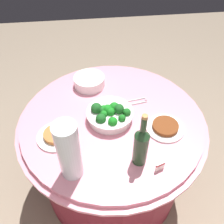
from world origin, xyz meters
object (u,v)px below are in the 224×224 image
at_px(wine_bottle, 141,145).
at_px(food_plate_peanuts, 56,135).
at_px(food_plate_stir_fry, 165,127).
at_px(serving_tongs, 135,102).
at_px(plate_stack, 89,81).
at_px(decorative_fruit_vase, 69,154).
at_px(broccoli_bowl, 110,114).
at_px(label_placard_front, 160,166).

height_order(wine_bottle, food_plate_peanuts, wine_bottle).
xyz_separation_m(wine_bottle, food_plate_peanuts, (0.43, -0.21, -0.11)).
relative_size(food_plate_stir_fry, food_plate_peanuts, 1.00).
height_order(serving_tongs, food_plate_stir_fry, food_plate_stir_fry).
bearing_deg(plate_stack, decorative_fruit_vase, 79.89).
bearing_deg(wine_bottle, food_plate_peanuts, -25.62).
bearing_deg(broccoli_bowl, plate_stack, -73.19).
distance_m(broccoli_bowl, wine_bottle, 0.34).
bearing_deg(food_plate_peanuts, serving_tongs, -154.79).
bearing_deg(food_plate_peanuts, plate_stack, -115.55).
distance_m(serving_tongs, label_placard_front, 0.51).
relative_size(food_plate_peanuts, label_placard_front, 4.00).
height_order(wine_bottle, food_plate_stir_fry, wine_bottle).
bearing_deg(food_plate_stir_fry, label_placard_front, 69.03).
relative_size(wine_bottle, decorative_fruit_vase, 0.99).
height_order(serving_tongs, food_plate_peanuts, food_plate_peanuts).
bearing_deg(serving_tongs, decorative_fruit_vase, 49.01).
xyz_separation_m(plate_stack, wine_bottle, (-0.22, 0.65, 0.09)).
xyz_separation_m(broccoli_bowl, food_plate_stir_fry, (-0.31, 0.11, -0.03)).
height_order(broccoli_bowl, decorative_fruit_vase, decorative_fruit_vase).
height_order(broccoli_bowl, label_placard_front, broccoli_bowl).
xyz_separation_m(plate_stack, food_plate_stir_fry, (-0.41, 0.45, -0.02)).
bearing_deg(wine_bottle, serving_tongs, -98.09).
bearing_deg(plate_stack, wine_bottle, 108.88).
xyz_separation_m(decorative_fruit_vase, serving_tongs, (-0.40, -0.47, -0.14)).
xyz_separation_m(plate_stack, serving_tongs, (-0.28, 0.21, -0.03)).
bearing_deg(food_plate_stir_fry, food_plate_peanuts, -1.01).
relative_size(plate_stack, decorative_fruit_vase, 0.62).
distance_m(plate_stack, serving_tongs, 0.35).
xyz_separation_m(broccoli_bowl, wine_bottle, (-0.12, 0.31, 0.08)).
relative_size(wine_bottle, food_plate_peanuts, 1.53).
bearing_deg(serving_tongs, wine_bottle, 81.91).
distance_m(broccoli_bowl, decorative_fruit_vase, 0.41).
bearing_deg(food_plate_stir_fry, broccoli_bowl, -19.76).
height_order(serving_tongs, label_placard_front, label_placard_front).
xyz_separation_m(serving_tongs, food_plate_stir_fry, (-0.13, 0.24, 0.01)).
relative_size(wine_bottle, food_plate_stir_fry, 1.53).
bearing_deg(food_plate_peanuts, label_placard_front, 152.43).
xyz_separation_m(wine_bottle, food_plate_stir_fry, (-0.19, -0.20, -0.11)).
bearing_deg(decorative_fruit_vase, food_plate_peanuts, -68.66).
distance_m(broccoli_bowl, food_plate_peanuts, 0.33).
height_order(decorative_fruit_vase, food_plate_stir_fry, decorative_fruit_vase).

